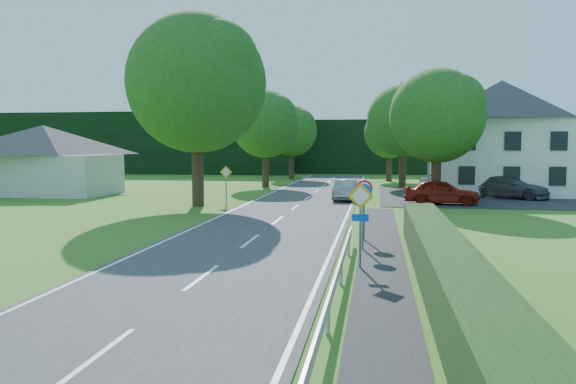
% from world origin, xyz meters
% --- Properties ---
extents(ground, '(160.00, 160.00, 0.00)m').
position_xyz_m(ground, '(0.00, 0.00, 0.00)').
color(ground, '#34611B').
rests_on(ground, ground).
extents(road, '(7.00, 80.00, 0.04)m').
position_xyz_m(road, '(0.00, 20.00, 0.02)').
color(road, '#323234').
rests_on(road, ground).
extents(footpath, '(1.50, 44.00, 0.04)m').
position_xyz_m(footpath, '(4.95, 2.00, 0.02)').
color(footpath, black).
rests_on(footpath, ground).
extents(parking_pad, '(14.00, 16.00, 0.04)m').
position_xyz_m(parking_pad, '(12.00, 33.00, 0.02)').
color(parking_pad, black).
rests_on(parking_pad, ground).
extents(line_edge_left, '(0.12, 80.00, 0.01)m').
position_xyz_m(line_edge_left, '(-3.25, 20.00, 0.04)').
color(line_edge_left, white).
rests_on(line_edge_left, road).
extents(line_edge_right, '(0.12, 80.00, 0.01)m').
position_xyz_m(line_edge_right, '(3.25, 20.00, 0.04)').
color(line_edge_right, white).
rests_on(line_edge_right, road).
extents(line_centre, '(0.12, 80.00, 0.01)m').
position_xyz_m(line_centre, '(0.00, 20.00, 0.04)').
color(line_centre, white).
rests_on(line_centre, road).
extents(guardrail, '(0.12, 26.00, 0.69)m').
position_xyz_m(guardrail, '(3.85, -1.00, 0.34)').
color(guardrail, silver).
rests_on(guardrail, ground).
extents(hedge_right, '(1.20, 30.00, 1.30)m').
position_xyz_m(hedge_right, '(6.50, 0.00, 0.65)').
color(hedge_right, black).
rests_on(hedge_right, ground).
extents(tree_main, '(9.40, 9.40, 11.64)m').
position_xyz_m(tree_main, '(-6.00, 24.00, 5.82)').
color(tree_main, '#1D4F17').
rests_on(tree_main, ground).
extents(tree_left_far, '(7.00, 7.00, 8.58)m').
position_xyz_m(tree_left_far, '(-5.00, 40.00, 4.29)').
color(tree_left_far, '#1D4F17').
rests_on(tree_left_far, ground).
extents(tree_right_far, '(7.40, 7.40, 9.09)m').
position_xyz_m(tree_right_far, '(7.00, 42.00, 4.54)').
color(tree_right_far, '#1D4F17').
rests_on(tree_right_far, ground).
extents(tree_left_back, '(6.60, 6.60, 8.07)m').
position_xyz_m(tree_left_back, '(-4.50, 52.00, 4.04)').
color(tree_left_back, '#1D4F17').
rests_on(tree_left_back, ground).
extents(tree_right_back, '(6.20, 6.20, 7.56)m').
position_xyz_m(tree_right_back, '(6.00, 50.00, 3.78)').
color(tree_right_back, '#1D4F17').
rests_on(tree_right_back, ground).
extents(tree_right_mid, '(7.00, 7.00, 8.58)m').
position_xyz_m(tree_right_mid, '(8.50, 28.00, 4.29)').
color(tree_right_mid, '#1D4F17').
rests_on(tree_right_mid, ground).
extents(treeline_left, '(44.00, 6.00, 8.00)m').
position_xyz_m(treeline_left, '(-28.00, 62.00, 4.00)').
color(treeline_left, black).
rests_on(treeline_left, ground).
extents(treeline_right, '(30.00, 5.00, 7.00)m').
position_xyz_m(treeline_right, '(8.00, 66.00, 3.50)').
color(treeline_right, black).
rests_on(treeline_right, ground).
extents(bungalow_left, '(11.00, 6.50, 5.20)m').
position_xyz_m(bungalow_left, '(-20.00, 30.00, 2.71)').
color(bungalow_left, '#B4B3AF').
rests_on(bungalow_left, ground).
extents(house_white, '(10.60, 8.40, 8.60)m').
position_xyz_m(house_white, '(14.00, 36.00, 4.41)').
color(house_white, silver).
rests_on(house_white, ground).
extents(streetlight, '(2.03, 0.18, 8.00)m').
position_xyz_m(streetlight, '(8.06, 30.00, 4.46)').
color(streetlight, slate).
rests_on(streetlight, ground).
extents(sign_priority_right, '(0.78, 0.09, 2.59)m').
position_xyz_m(sign_priority_right, '(4.30, 7.98, 1.80)').
color(sign_priority_right, slate).
rests_on(sign_priority_right, ground).
extents(sign_roundabout, '(0.64, 0.08, 2.37)m').
position_xyz_m(sign_roundabout, '(4.30, 10.98, 1.67)').
color(sign_roundabout, slate).
rests_on(sign_roundabout, ground).
extents(sign_speed_limit, '(0.64, 0.11, 2.37)m').
position_xyz_m(sign_speed_limit, '(4.30, 12.97, 1.77)').
color(sign_speed_limit, slate).
rests_on(sign_speed_limit, ground).
extents(sign_priority_left, '(0.78, 0.09, 2.44)m').
position_xyz_m(sign_priority_left, '(-4.50, 24.98, 1.72)').
color(sign_priority_left, slate).
rests_on(sign_priority_left, ground).
extents(moving_car, '(1.53, 4.15, 1.35)m').
position_xyz_m(moving_car, '(2.70, 28.78, 0.72)').
color(moving_car, '#A09FA4').
rests_on(moving_car, road).
extents(motorcycle, '(1.14, 2.01, 1.00)m').
position_xyz_m(motorcycle, '(1.80, 34.28, 0.54)').
color(motorcycle, black).
rests_on(motorcycle, road).
extents(parked_car_red, '(4.67, 2.20, 1.54)m').
position_xyz_m(parked_car_red, '(8.75, 27.01, 0.81)').
color(parked_car_red, maroon).
rests_on(parked_car_red, parking_pad).
extents(parked_car_silver_a, '(4.87, 1.96, 1.57)m').
position_xyz_m(parked_car_silver_a, '(10.44, 35.58, 0.83)').
color(parked_car_silver_a, '#AEADB2').
rests_on(parked_car_silver_a, parking_pad).
extents(parked_car_grey, '(5.69, 4.57, 1.55)m').
position_xyz_m(parked_car_grey, '(13.84, 32.00, 0.81)').
color(parked_car_grey, '#505056').
rests_on(parked_car_grey, parking_pad).
extents(parasol, '(3.13, 3.15, 2.16)m').
position_xyz_m(parasol, '(12.36, 35.00, 1.12)').
color(parasol, '#A32D0D').
rests_on(parasol, parking_pad).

